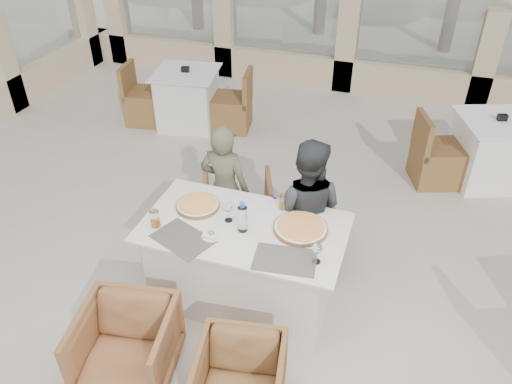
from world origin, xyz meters
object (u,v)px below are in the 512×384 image
(water_bottle, at_px, (243,217))
(diner_right, at_px, (306,210))
(pizza_right, at_px, (301,227))
(beer_glass_left, at_px, (155,219))
(armchair_far_left, at_px, (238,208))
(bg_table_b, at_px, (492,151))
(armchair_near_left, at_px, (127,347))
(dining_table, at_px, (244,263))
(wine_glass_centre, at_px, (228,211))
(pizza_left, at_px, (198,205))
(olive_dish, at_px, (211,234))
(armchair_near_right, at_px, (240,381))
(bg_table_a, at_px, (188,99))
(diner_left, at_px, (225,189))
(wine_glass_corner, at_px, (317,252))
(beer_glass_right, at_px, (283,202))
(armchair_far_right, at_px, (302,233))

(water_bottle, height_order, diner_right, diner_right)
(pizza_right, relative_size, beer_glass_left, 2.97)
(armchair_far_left, height_order, bg_table_b, bg_table_b)
(armchair_near_left, xyz_separation_m, diner_right, (0.91, 1.48, 0.37))
(dining_table, xyz_separation_m, wine_glass_centre, (-0.14, 0.03, 0.48))
(pizza_left, height_order, olive_dish, pizza_left)
(pizza_left, distance_m, beer_glass_left, 0.39)
(pizza_right, xyz_separation_m, armchair_near_right, (-0.11, -1.08, -0.53))
(diner_right, bearing_deg, pizza_left, 22.86)
(olive_dish, distance_m, bg_table_a, 3.45)
(water_bottle, distance_m, armchair_near_right, 1.16)
(olive_dish, bearing_deg, armchair_near_left, -112.91)
(diner_left, bearing_deg, dining_table, 124.73)
(diner_right, bearing_deg, water_bottle, 53.89)
(armchair_near_left, bearing_deg, diner_left, 75.75)
(olive_dish, distance_m, armchair_far_left, 1.11)
(water_bottle, xyz_separation_m, olive_dish, (-0.20, -0.15, -0.11))
(water_bottle, bearing_deg, pizza_right, 18.85)
(wine_glass_corner, height_order, beer_glass_right, wine_glass_corner)
(water_bottle, distance_m, armchair_near_left, 1.24)
(armchair_near_right, bearing_deg, wine_glass_centre, 104.36)
(dining_table, bearing_deg, beer_glass_left, -161.88)
(olive_dish, bearing_deg, armchair_near_right, -57.02)
(beer_glass_right, height_order, bg_table_a, beer_glass_right)
(pizza_left, xyz_separation_m, water_bottle, (0.45, -0.17, 0.11))
(armchair_near_left, bearing_deg, olive_dish, 57.20)
(dining_table, height_order, pizza_right, pizza_right)
(wine_glass_centre, relative_size, armchair_near_left, 0.28)
(wine_glass_centre, relative_size, armchair_far_left, 0.27)
(pizza_right, relative_size, bg_table_b, 0.26)
(wine_glass_centre, bearing_deg, armchair_far_left, 105.69)
(diner_left, relative_size, bg_table_a, 0.78)
(beer_glass_right, bearing_deg, olive_dish, -128.65)
(wine_glass_centre, height_order, armchair_far_right, wine_glass_centre)
(armchair_far_left, bearing_deg, diner_right, 135.79)
(olive_dish, xyz_separation_m, diner_right, (0.57, 0.68, -0.12))
(wine_glass_corner, height_order, bg_table_a, wine_glass_corner)
(beer_glass_left, height_order, armchair_near_left, beer_glass_left)
(wine_glass_corner, bearing_deg, dining_table, 160.97)
(olive_dish, xyz_separation_m, bg_table_a, (-1.63, 3.01, -0.41))
(pizza_right, distance_m, wine_glass_corner, 0.38)
(beer_glass_right, relative_size, bg_table_a, 0.08)
(armchair_far_left, bearing_deg, beer_glass_left, 51.55)
(diner_left, bearing_deg, bg_table_a, -55.70)
(wine_glass_corner, bearing_deg, armchair_far_right, 109.04)
(olive_dish, distance_m, armchair_near_left, 1.00)
(dining_table, relative_size, armchair_far_right, 2.62)
(olive_dish, distance_m, armchair_near_right, 1.07)
(pizza_right, bearing_deg, beer_glass_left, -163.98)
(pizza_right, relative_size, water_bottle, 1.64)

